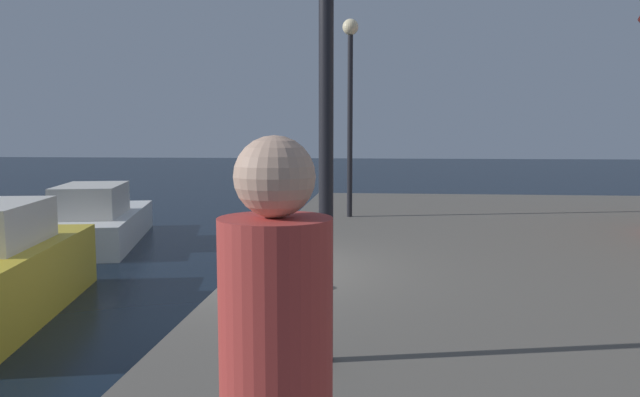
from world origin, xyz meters
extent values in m
plane|color=black|center=(0.00, 0.00, 0.00)|extent=(120.00, 120.00, 0.00)
cube|color=white|center=(-5.02, 6.17, 0.38)|extent=(3.19, 5.64, 0.75)
cube|color=beige|center=(-4.90, 5.67, 1.12)|extent=(1.91, 2.60, 0.73)
cube|color=#4C6070|center=(-5.18, 6.80, 1.26)|extent=(1.19, 0.38, 0.33)
cube|color=#4C6070|center=(-3.91, 1.03, 1.50)|extent=(1.12, 0.31, 0.29)
cylinder|color=black|center=(1.55, -3.39, 2.98)|extent=(0.12, 0.12, 4.35)
cylinder|color=black|center=(1.29, 5.65, 2.84)|extent=(0.12, 0.12, 4.08)
sphere|color=#F9E5B2|center=(1.29, 5.65, 5.06)|extent=(0.36, 0.36, 0.36)
cylinder|color=#2D2D33|center=(0.63, -1.13, 1.00)|extent=(0.24, 0.24, 0.40)
sphere|color=tan|center=(1.69, -6.59, 2.56)|extent=(0.24, 0.24, 0.24)
camera|label=1|loc=(2.00, -8.35, 2.69)|focal=34.53mm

